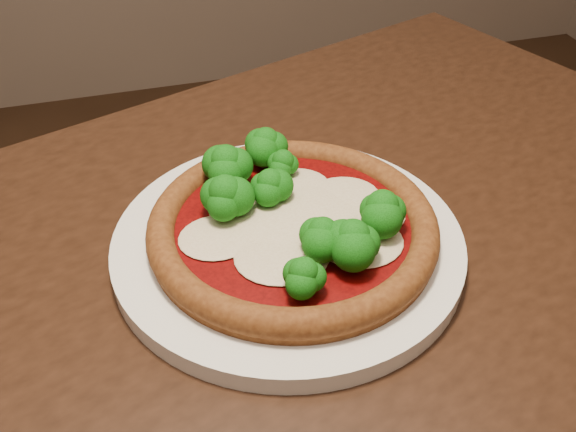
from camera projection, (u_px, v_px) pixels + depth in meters
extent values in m
cube|color=black|center=(230.00, 322.00, 0.54)|extent=(1.38, 1.07, 0.04)
cylinder|color=black|center=(405.00, 228.00, 1.22)|extent=(0.06, 0.06, 0.71)
cylinder|color=white|center=(288.00, 243.00, 0.58)|extent=(0.31, 0.31, 0.02)
cylinder|color=brown|center=(293.00, 231.00, 0.57)|extent=(0.25, 0.25, 0.01)
torus|color=brown|center=(293.00, 225.00, 0.56)|extent=(0.26, 0.26, 0.03)
cylinder|color=#650504|center=(293.00, 224.00, 0.56)|extent=(0.21, 0.21, 0.00)
ellipsoid|color=beige|center=(375.00, 216.00, 0.57)|extent=(0.05, 0.05, 0.00)
ellipsoid|color=beige|center=(297.00, 218.00, 0.56)|extent=(0.12, 0.10, 0.01)
ellipsoid|color=beige|center=(251.00, 210.00, 0.57)|extent=(0.08, 0.07, 0.01)
ellipsoid|color=beige|center=(343.00, 197.00, 0.59)|extent=(0.07, 0.06, 0.01)
ellipsoid|color=beige|center=(361.00, 242.00, 0.54)|extent=(0.07, 0.07, 0.01)
ellipsoid|color=beige|center=(282.00, 255.00, 0.53)|extent=(0.08, 0.07, 0.01)
ellipsoid|color=beige|center=(217.00, 237.00, 0.54)|extent=(0.07, 0.06, 0.01)
ellipsoid|color=beige|center=(295.00, 187.00, 0.60)|extent=(0.07, 0.06, 0.01)
ellipsoid|color=#178415|center=(266.00, 143.00, 0.62)|extent=(0.05, 0.05, 0.04)
ellipsoid|color=#178415|center=(353.00, 239.00, 0.51)|extent=(0.05, 0.05, 0.04)
ellipsoid|color=#178415|center=(382.00, 209.00, 0.54)|extent=(0.05, 0.05, 0.04)
ellipsoid|color=#178415|center=(270.00, 184.00, 0.57)|extent=(0.04, 0.04, 0.04)
ellipsoid|color=#178415|center=(226.00, 163.00, 0.59)|extent=(0.05, 0.05, 0.04)
ellipsoid|color=#178415|center=(303.00, 274.00, 0.48)|extent=(0.04, 0.04, 0.03)
ellipsoid|color=#178415|center=(225.00, 194.00, 0.55)|extent=(0.05, 0.05, 0.04)
ellipsoid|color=#178415|center=(283.00, 162.00, 0.60)|extent=(0.04, 0.04, 0.03)
ellipsoid|color=#178415|center=(323.00, 234.00, 0.51)|extent=(0.04, 0.04, 0.04)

